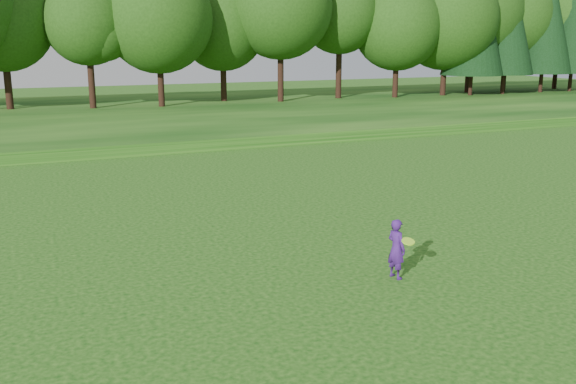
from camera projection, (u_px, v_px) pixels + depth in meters
name	position (u px, v px, depth m)	size (l,w,h in m)	color
ground	(315.00, 298.00, 13.89)	(140.00, 140.00, 0.00)	#0B3B0B
berm	(98.00, 117.00, 44.11)	(130.00, 30.00, 0.60)	#0B3B0B
walking_path	(137.00, 153.00, 31.71)	(130.00, 1.60, 0.04)	gray
treeline	(83.00, 2.00, 45.88)	(104.00, 7.00, 15.00)	#1C3F0E
woman	(396.00, 249.00, 14.92)	(0.49, 0.72, 1.43)	#40186E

